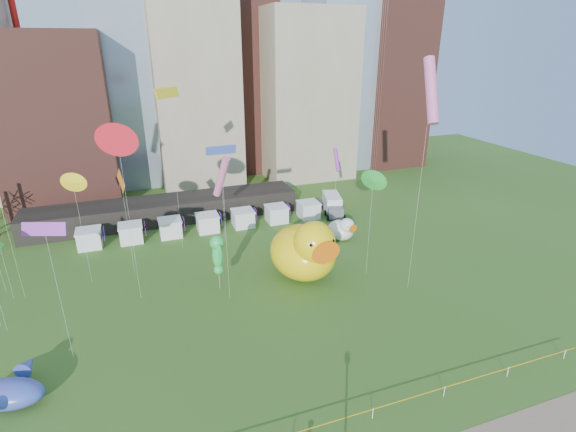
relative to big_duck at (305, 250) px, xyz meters
name	(u,v)px	position (x,y,z in m)	size (l,w,h in m)	color
skyline	(181,60)	(-6.55, 41.52, 18.02)	(101.00, 23.00, 68.00)	brown
pavilion	(166,210)	(-12.80, 22.46, -1.82)	(38.00, 6.00, 3.20)	black
vendor_tents	(208,223)	(-7.78, 16.46, -2.31)	(33.24, 2.80, 2.40)	white
big_duck	(305,250)	(0.00, 0.00, 0.00)	(7.72, 9.95, 7.44)	yellow
small_duck	(342,229)	(8.27, 7.58, -1.90)	(4.08, 4.69, 3.31)	white
seahorse_green	(218,252)	(-9.33, 0.87, 0.95)	(1.59, 1.94, 6.19)	silver
seahorse_purple	(328,247)	(2.91, 0.44, -0.26)	(1.57, 1.75, 4.64)	silver
whale_inflatable	(10,391)	(-26.60, -9.44, -2.41)	(5.58, 6.35, 2.21)	#4A3A9F
box_truck	(333,204)	(11.33, 16.92, -2.03)	(3.90, 6.73, 2.70)	white
kite_0	(118,140)	(-17.29, 1.79, 12.91)	(2.66, 1.98, 17.82)	silver
kite_1	(222,177)	(-6.27, 12.43, 5.35)	(2.34, 3.31, 11.52)	silver
kite_4	(167,94)	(-11.80, 12.36, 15.55)	(2.95, 2.83, 19.61)	silver
kite_5	(221,151)	(-8.74, -1.13, 11.82)	(2.72, 0.47, 15.77)	silver
kite_6	(121,182)	(-17.74, 7.72, 7.25)	(0.75, 2.47, 12.10)	silver
kite_7	(44,230)	(-22.94, -5.66, 8.18)	(3.19, 1.51, 12.13)	silver
kite_9	(431,91)	(9.52, -5.69, 16.85)	(1.77, 3.58, 23.21)	silver
kite_11	(373,181)	(6.85, -1.49, 7.56)	(1.16, 2.00, 12.04)	silver
kite_12	(73,183)	(-22.18, 6.98, 7.91)	(1.84, 1.17, 12.33)	silver
kite_15	(337,160)	(8.39, 10.24, 6.77)	(0.56, 1.74, 11.67)	silver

